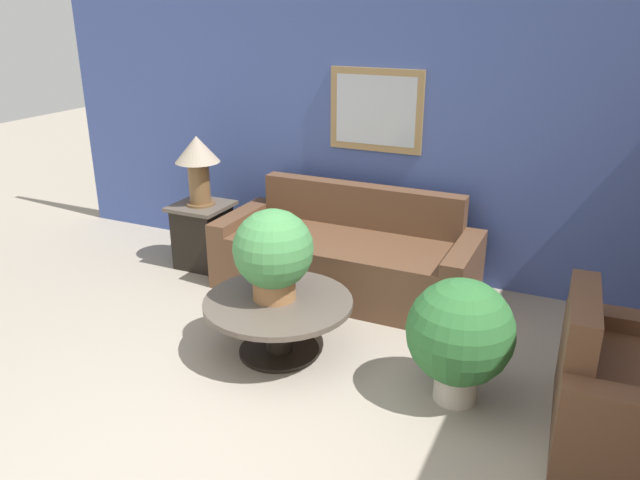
% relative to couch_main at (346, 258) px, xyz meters
% --- Properties ---
extents(ground_plane, '(20.00, 20.00, 0.00)m').
position_rel_couch_main_xyz_m(ground_plane, '(0.24, -2.35, -0.30)').
color(ground_plane, gray).
extents(wall_back, '(7.30, 0.09, 2.60)m').
position_rel_couch_main_xyz_m(wall_back, '(0.23, 0.61, 1.00)').
color(wall_back, '#42569E').
rests_on(wall_back, ground_plane).
extents(couch_main, '(2.24, 0.91, 0.88)m').
position_rel_couch_main_xyz_m(couch_main, '(0.00, 0.00, 0.00)').
color(couch_main, brown).
rests_on(couch_main, ground_plane).
extents(armchair, '(0.95, 1.16, 0.88)m').
position_rel_couch_main_xyz_m(armchair, '(2.28, -1.21, 0.00)').
color(armchair, brown).
rests_on(armchair, ground_plane).
extents(coffee_table, '(1.07, 1.07, 0.43)m').
position_rel_couch_main_xyz_m(coffee_table, '(-0.02, -1.19, 0.01)').
color(coffee_table, black).
rests_on(coffee_table, ground_plane).
extents(side_table, '(0.51, 0.51, 0.62)m').
position_rel_couch_main_xyz_m(side_table, '(-1.46, -0.07, 0.01)').
color(side_table, black).
rests_on(side_table, ground_plane).
extents(table_lamp, '(0.41, 0.41, 0.65)m').
position_rel_couch_main_xyz_m(table_lamp, '(-1.46, -0.07, 0.75)').
color(table_lamp, brown).
rests_on(table_lamp, side_table).
extents(potted_plant_on_table, '(0.57, 0.57, 0.66)m').
position_rel_couch_main_xyz_m(potted_plant_on_table, '(-0.06, -1.18, 0.48)').
color(potted_plant_on_table, '#9E6B42').
rests_on(potted_plant_on_table, coffee_table).
extents(potted_plant_floor, '(0.68, 0.68, 0.83)m').
position_rel_couch_main_xyz_m(potted_plant_floor, '(1.28, -1.22, 0.17)').
color(potted_plant_floor, beige).
rests_on(potted_plant_floor, ground_plane).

